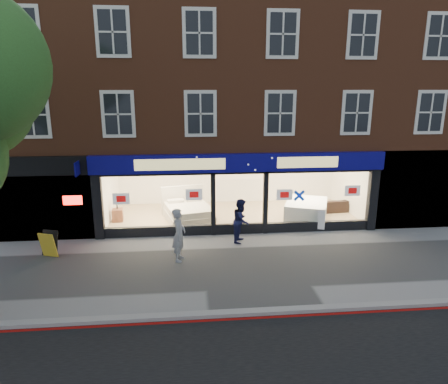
{
  "coord_description": "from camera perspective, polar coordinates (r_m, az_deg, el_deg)",
  "views": [
    {
      "loc": [
        -2.05,
        -12.06,
        5.74
      ],
      "look_at": [
        -0.67,
        2.5,
        1.9
      ],
      "focal_mm": 32.0,
      "sensor_mm": 36.0,
      "label": 1
    }
  ],
  "objects": [
    {
      "name": "ground",
      "position": [
        13.51,
        3.9,
        -10.46
      ],
      "size": [
        120.0,
        120.0,
        0.0
      ],
      "primitive_type": "plane",
      "color": "gray",
      "rests_on": "ground"
    },
    {
      "name": "kerb_line",
      "position": [
        10.84,
        6.64,
        -17.35
      ],
      "size": [
        60.0,
        0.1,
        0.01
      ],
      "primitive_type": "cube",
      "color": "#8C0A07",
      "rests_on": "ground"
    },
    {
      "name": "kerb_stone",
      "position": [
        10.97,
        6.43,
        -16.57
      ],
      "size": [
        60.0,
        0.25,
        0.12
      ],
      "primitive_type": "cube",
      "color": "gray",
      "rests_on": "ground"
    },
    {
      "name": "pedestrian_blue",
      "position": [
        15.21,
        2.48,
        -4.09
      ],
      "size": [
        0.88,
        0.99,
        1.69
      ],
      "primitive_type": "imported",
      "rotation": [
        0.0,
        0.0,
        1.22
      ],
      "color": "#181A43",
      "rests_on": "ground"
    },
    {
      "name": "mattress_stack",
      "position": [
        17.83,
        11.64,
        -2.62
      ],
      "size": [
        2.35,
        2.61,
        0.85
      ],
      "rotation": [
        0.0,
        0.0,
        -0.37
      ],
      "color": "white",
      "rests_on": "showroom_floor"
    },
    {
      "name": "pedestrian_grey",
      "position": [
        13.65,
        -6.45,
        -6.08
      ],
      "size": [
        0.57,
        0.75,
        1.84
      ],
      "primitive_type": "imported",
      "rotation": [
        0.0,
        0.0,
        1.37
      ],
      "color": "#96979D",
      "rests_on": "ground"
    },
    {
      "name": "display_bed",
      "position": [
        17.6,
        -5.17,
        -2.81
      ],
      "size": [
        2.39,
        2.68,
        1.31
      ],
      "rotation": [
        0.0,
        0.0,
        0.24
      ],
      "color": "silver",
      "rests_on": "showroom_floor"
    },
    {
      "name": "bedside_table",
      "position": [
        17.96,
        -14.95,
        -3.2
      ],
      "size": [
        0.48,
        0.48,
        0.55
      ],
      "primitive_type": "cube",
      "rotation": [
        0.0,
        0.0,
        0.06
      ],
      "color": "brown",
      "rests_on": "showroom_floor"
    },
    {
      "name": "sofa",
      "position": [
        19.37,
        14.91,
        -1.86
      ],
      "size": [
        2.03,
        0.98,
        0.57
      ],
      "primitive_type": "imported",
      "rotation": [
        0.0,
        0.0,
        3.25
      ],
      "color": "black",
      "rests_on": "showroom_floor"
    },
    {
      "name": "a_board",
      "position": [
        15.27,
        -23.72,
        -6.82
      ],
      "size": [
        0.69,
        0.56,
        0.92
      ],
      "primitive_type": "cube",
      "rotation": [
        0.0,
        0.0,
        -0.34
      ],
      "color": "gold",
      "rests_on": "ground"
    },
    {
      "name": "building",
      "position": [
        19.13,
        0.73,
        17.49
      ],
      "size": [
        19.0,
        8.26,
        10.3
      ],
      "color": "brown",
      "rests_on": "ground"
    },
    {
      "name": "showroom_floor",
      "position": [
        18.34,
        1.28,
        -3.38
      ],
      "size": [
        11.0,
        4.5,
        0.1
      ],
      "primitive_type": "cube",
      "color": "tan",
      "rests_on": "ground"
    }
  ]
}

